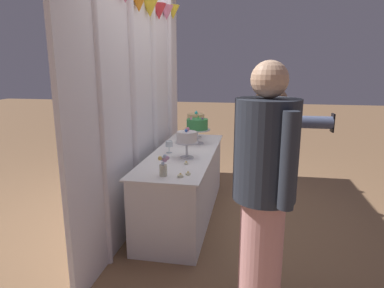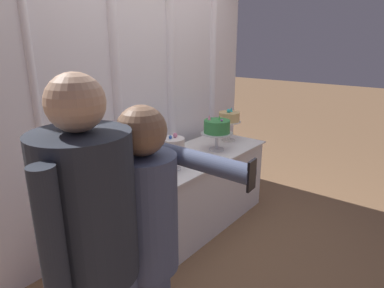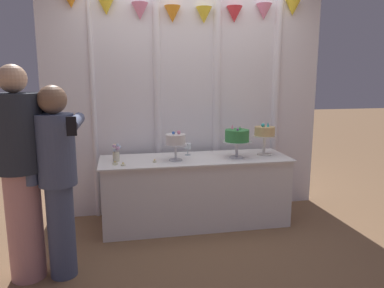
% 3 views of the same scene
% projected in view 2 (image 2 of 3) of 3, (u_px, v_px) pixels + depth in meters
% --- Properties ---
extents(ground_plane, '(24.00, 24.00, 0.00)m').
position_uv_depth(ground_plane, '(191.00, 234.00, 3.12)').
color(ground_plane, '#846042').
extents(draped_curtain, '(3.14, 0.17, 2.68)m').
position_uv_depth(draped_curtain, '(147.00, 76.00, 3.03)').
color(draped_curtain, white).
rests_on(draped_curtain, ground_plane).
extents(cake_table, '(1.97, 0.65, 0.72)m').
position_uv_depth(cake_table, '(183.00, 196.00, 3.07)').
color(cake_table, white).
rests_on(cake_table, ground_plane).
extents(cake_display_leftmost, '(0.23, 0.23, 0.31)m').
position_uv_depth(cake_display_leftmost, '(172.00, 146.00, 2.69)').
color(cake_display_leftmost, silver).
rests_on(cake_display_leftmost, cake_table).
extents(cake_display_center, '(0.31, 0.31, 0.34)m').
position_uv_depth(cake_display_center, '(217.00, 128.00, 3.17)').
color(cake_display_center, silver).
rests_on(cake_display_center, cake_table).
extents(cake_display_rightmost, '(0.25, 0.25, 0.36)m').
position_uv_depth(cake_display_rightmost, '(229.00, 119.00, 3.46)').
color(cake_display_rightmost, silver).
rests_on(cake_display_rightmost, cake_table).
extents(wine_glass, '(0.07, 0.07, 0.13)m').
position_uv_depth(wine_glass, '(166.00, 148.00, 2.98)').
color(wine_glass, silver).
rests_on(wine_glass, cake_table).
extents(flower_vase, '(0.09, 0.10, 0.18)m').
position_uv_depth(flower_vase, '(109.00, 179.00, 2.33)').
color(flower_vase, beige).
rests_on(flower_vase, cake_table).
extents(tealight_far_left, '(0.05, 0.05, 0.04)m').
position_uv_depth(tealight_far_left, '(122.00, 196.00, 2.26)').
color(tealight_far_left, beige).
rests_on(tealight_far_left, cake_table).
extents(tealight_near_left, '(0.05, 0.05, 0.03)m').
position_uv_depth(tealight_near_left, '(135.00, 194.00, 2.29)').
color(tealight_near_left, beige).
rests_on(tealight_near_left, cake_table).
extents(tealight_near_right, '(0.04, 0.04, 0.03)m').
position_uv_depth(tealight_near_right, '(158.00, 178.00, 2.56)').
color(tealight_near_right, beige).
rests_on(tealight_near_right, cake_table).
extents(guest_man_dark_suit, '(0.49, 0.49, 1.65)m').
position_uv_depth(guest_man_dark_suit, '(93.00, 266.00, 1.31)').
color(guest_man_dark_suit, '#D6938E').
rests_on(guest_man_dark_suit, ground_plane).
extents(guest_man_pink_jacket, '(0.43, 0.60, 1.50)m').
position_uv_depth(guest_man_pink_jacket, '(148.00, 248.00, 1.51)').
color(guest_man_pink_jacket, '#4C5675').
rests_on(guest_man_pink_jacket, ground_plane).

